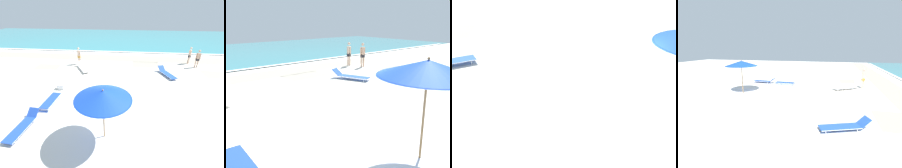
{
  "view_description": "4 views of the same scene",
  "coord_description": "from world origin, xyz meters",
  "views": [
    {
      "loc": [
        1.02,
        -7.58,
        5.67
      ],
      "look_at": [
        0.17,
        0.86,
        1.08
      ],
      "focal_mm": 24.0,
      "sensor_mm": 36.0,
      "label": 1
    },
    {
      "loc": [
        -5.24,
        -5.5,
        3.51
      ],
      "look_at": [
        0.65,
        1.42,
        1.1
      ],
      "focal_mm": 40.0,
      "sensor_mm": 36.0,
      "label": 2
    },
    {
      "loc": [
        -6.69,
        1.74,
        4.66
      ],
      "look_at": [
        0.49,
        0.91,
        1.08
      ],
      "focal_mm": 50.0,
      "sensor_mm": 36.0,
      "label": 3
    },
    {
      "loc": [
        12.16,
        4.37,
        3.65
      ],
      "look_at": [
        -0.28,
        1.25,
        0.86
      ],
      "focal_mm": 28.0,
      "sensor_mm": 36.0,
      "label": 4
    }
  ],
  "objects": [
    {
      "name": "sun_lounger_beside_umbrella",
      "position": [
        4.64,
        4.97,
        0.21
      ],
      "size": [
        1.39,
        2.32,
        0.54
      ],
      "rotation": [
        0.0,
        0.0,
        0.38
      ],
      "color": "blue",
      "rests_on": "ground_plane"
    },
    {
      "name": "beach_umbrella",
      "position": [
        0.13,
        -2.47,
        2.36
      ],
      "size": [
        2.45,
        2.45,
        2.63
      ],
      "color": "#9E7547",
      "rests_on": "ground_plane"
    },
    {
      "name": "sun_lounger_under_umbrella",
      "position": [
        -3.1,
        5.51,
        0.21
      ],
      "size": [
        1.75,
        2.3,
        0.52
      ],
      "rotation": [
        0.0,
        0.0,
        0.56
      ],
      "color": "white",
      "rests_on": "ground_plane"
    },
    {
      "name": "ground_plane",
      "position": [
        0.0,
        0.01,
        -0.08
      ],
      "size": [
        60.0,
        60.0,
        0.16
      ],
      "color": "silver"
    },
    {
      "name": "cooler_box",
      "position": [
        -3.74,
        1.71,
        0.19
      ],
      "size": [
        0.51,
        0.36,
        0.37
      ],
      "rotation": [
        0.0,
        0.0,
        3.12
      ],
      "color": "white",
      "rests_on": "ground_plane"
    },
    {
      "name": "lounger_stack",
      "position": [
        -3.68,
        -0.14,
        0.12
      ],
      "size": [
        0.7,
        1.95,
        0.24
      ],
      "rotation": [
        0.0,
        0.0,
        -0.05
      ],
      "color": "blue",
      "rests_on": "ground_plane"
    },
    {
      "name": "beachgoer_strolling_adult",
      "position": [
        7.54,
        8.24,
        1.0
      ],
      "size": [
        0.27,
        0.45,
        1.76
      ],
      "rotation": [
        0.0,
        0.0,
        4.64
      ],
      "color": "beige",
      "rests_on": "ground_plane"
    },
    {
      "name": "beachgoer_wading_adult",
      "position": [
        -3.86,
        6.93,
        1.0
      ],
      "size": [
        0.38,
        0.32,
        1.76
      ],
      "rotation": [
        0.0,
        0.0,
        5.68
      ],
      "color": "beige",
      "rests_on": "ground_plane"
    },
    {
      "name": "sun_lounger_near_water_left",
      "position": [
        -4.06,
        -2.38,
        0.21
      ],
      "size": [
        0.74,
        2.24,
        0.53
      ],
      "rotation": [
        0.0,
        0.0,
        -0.06
      ],
      "color": "blue",
      "rests_on": "ground_plane"
    },
    {
      "name": "beachgoer_shoreline_child",
      "position": [
        7.95,
        7.21,
        1.0
      ],
      "size": [
        0.45,
        0.27,
        1.76
      ],
      "rotation": [
        0.0,
        0.0,
        6.16
      ],
      "color": "tan",
      "rests_on": "ground_plane"
    },
    {
      "name": "ocean_water",
      "position": [
        0.0,
        20.81,
        0.03
      ],
      "size": [
        60.0,
        18.5,
        0.07
      ],
      "color": "teal",
      "rests_on": "ground_plane"
    }
  ]
}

